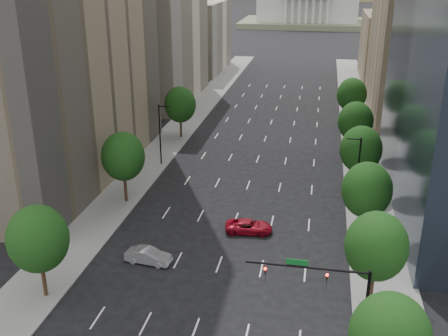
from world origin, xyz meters
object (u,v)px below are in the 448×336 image
Objects in this scene: capitol at (308,7)px; car_red_far at (249,226)px; car_silver at (148,256)px; traffic_signal at (333,289)px.

capitol is 11.73× the size of car_red_far.
car_silver is at bearing 126.76° from car_red_far.
car_red_far is at bearing -41.67° from car_silver.
car_silver reaches higher than car_red_far.
capitol is 13.11× the size of car_silver.
capitol reaches higher than traffic_signal.
capitol is at bearing 4.04° from car_silver.
traffic_signal is at bearing -158.84° from car_red_far.
traffic_signal is at bearing -87.26° from capitol.
capitol reaches higher than car_red_far.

